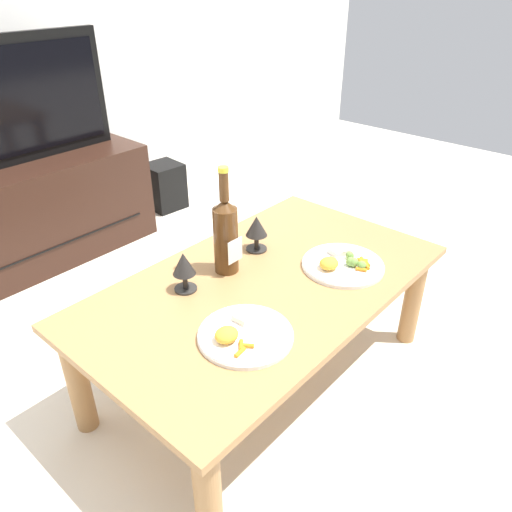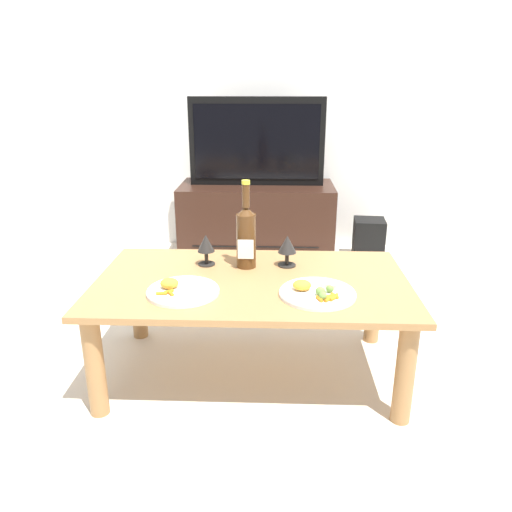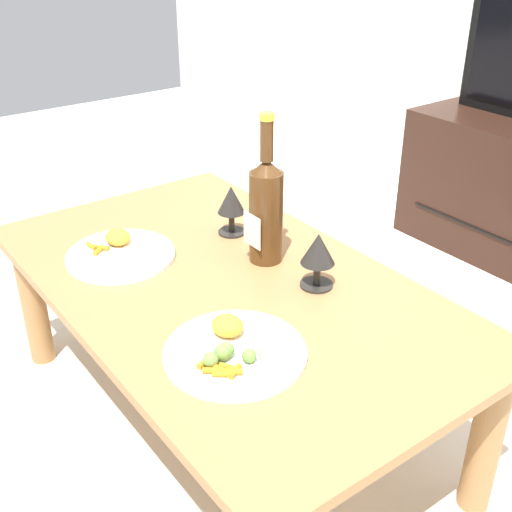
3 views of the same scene
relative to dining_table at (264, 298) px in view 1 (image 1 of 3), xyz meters
name	(u,v)px [view 1 (image 1 of 3)]	position (x,y,z in m)	size (l,w,h in m)	color
ground_plane	(263,377)	(0.00, 0.00, -0.36)	(6.40, 6.40, 0.00)	beige
dining_table	(264,298)	(0.00, 0.00, 0.00)	(1.24, 0.72, 0.43)	#9E7042
tv_stand	(43,208)	(-0.03, 1.46, -0.10)	(1.03, 0.49, 0.51)	black
tv_screen	(17,100)	(-0.03, 1.46, 0.44)	(0.88, 0.05, 0.57)	black
floor_speaker	(165,186)	(0.74, 1.44, -0.22)	(0.20, 0.20, 0.28)	black
wine_bottle	(226,233)	(-0.03, 0.14, 0.21)	(0.08, 0.08, 0.37)	#4C2D14
goblet_left	(184,266)	(-0.20, 0.16, 0.16)	(0.07, 0.07, 0.13)	black
goblet_right	(256,228)	(0.14, 0.16, 0.16)	(0.08, 0.08, 0.13)	black
dinner_plate_left	(244,334)	(-0.25, -0.14, 0.08)	(0.27, 0.27, 0.05)	white
dinner_plate_right	(343,264)	(0.25, -0.14, 0.08)	(0.28, 0.28, 0.05)	white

